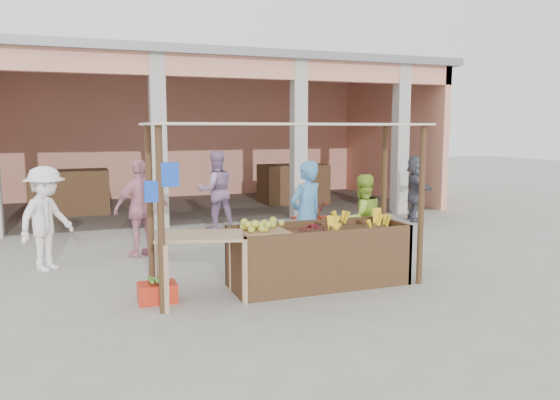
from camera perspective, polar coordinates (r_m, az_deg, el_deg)
name	(u,v)px	position (r m, az deg, el deg)	size (l,w,h in m)	color
ground	(287,288)	(8.04, 0.75, -9.21)	(60.00, 60.00, 0.00)	gray
market_building	(178,115)	(16.36, -10.58, 8.73)	(14.40, 6.40, 4.20)	#DD8673
fruit_stall	(319,259)	(8.13, 4.06, -6.13)	(2.60, 0.95, 0.80)	#503820
stall_awning	(285,152)	(7.76, 0.51, 5.02)	(4.09, 1.35, 2.39)	#503820
banana_heap	(355,223)	(8.21, 7.79, -2.40)	(1.22, 0.66, 0.22)	yellow
melon_tray	(264,229)	(7.77, -1.73, -3.08)	(0.68, 0.59, 0.19)	#A47754
berry_heap	(313,228)	(8.02, 3.44, -2.89)	(0.42, 0.35, 0.13)	maroon
side_table	(200,245)	(7.37, -8.31, -4.67)	(1.28, 1.01, 0.91)	tan
papaya_pile	(200,226)	(7.32, -8.35, -2.75)	(0.75, 0.43, 0.21)	#589430
red_crate	(157,293)	(7.58, -12.70, -9.42)	(0.50, 0.36, 0.26)	red
plantain_bundle	(157,280)	(7.53, -12.74, -8.20)	(0.38, 0.27, 0.08)	#4D8430
produce_sacks	(327,209)	(13.76, 4.92, -0.96)	(0.78, 0.49, 0.59)	maroon
vendor_blue	(306,212)	(8.90, 2.76, -1.27)	(0.72, 0.53, 1.91)	#4E94D0
vendor_green	(362,218)	(9.33, 8.58, -1.83)	(0.78, 0.45, 1.63)	#A8D43A
motorcycle	(304,224)	(10.80, 2.49, -2.49)	(1.69, 0.58, 0.88)	maroon
shopper_a	(46,214)	(9.66, -23.27, -1.39)	(1.18, 0.59, 1.84)	white
shopper_b	(142,205)	(10.12, -14.26, -0.51)	(1.11, 0.59, 1.89)	pink
shopper_d	(416,187)	(14.06, 14.01, 1.38)	(1.60, 0.66, 1.74)	#494A56
shopper_f	(216,187)	(12.54, -6.73, 1.38)	(0.96, 0.55, 1.98)	#9F7BA8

